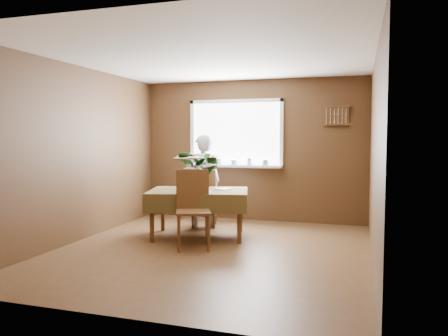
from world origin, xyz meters
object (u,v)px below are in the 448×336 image
(flower_bouquet, at_px, (198,167))
(dining_table, at_px, (198,196))
(chair_near, at_px, (193,206))
(chair_far, at_px, (204,196))
(seated_woman, at_px, (203,181))

(flower_bouquet, bearing_deg, dining_table, 107.98)
(flower_bouquet, bearing_deg, chair_near, -78.00)
(chair_far, relative_size, seated_woman, 0.62)
(chair_near, relative_size, flower_bouquet, 1.65)
(chair_far, bearing_deg, dining_table, 89.04)
(chair_far, height_order, flower_bouquet, flower_bouquet)
(seated_woman, relative_size, flower_bouquet, 2.42)
(chair_far, relative_size, chair_near, 0.91)
(chair_near, distance_m, seated_woman, 1.29)
(chair_near, xyz_separation_m, seated_woman, (-0.30, 1.24, 0.20))
(dining_table, height_order, flower_bouquet, flower_bouquet)
(seated_woman, bearing_deg, flower_bouquet, 78.29)
(dining_table, bearing_deg, chair_far, 89.32)
(chair_far, bearing_deg, chair_near, 89.21)
(seated_woman, xyz_separation_m, flower_bouquet, (0.21, -0.80, 0.29))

